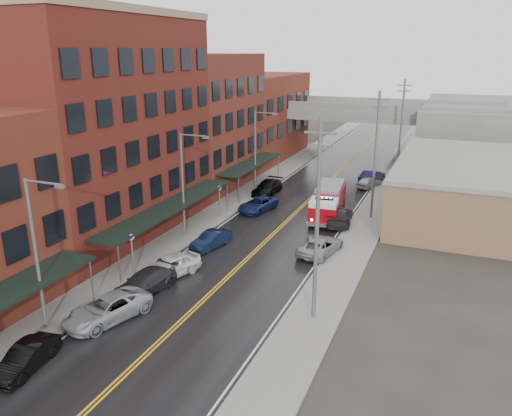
% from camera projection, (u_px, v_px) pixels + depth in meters
% --- Properties ---
extents(road, '(11.00, 160.00, 0.02)m').
position_uv_depth(road, '(282.00, 225.00, 45.87)').
color(road, black).
rests_on(road, ground).
extents(sidewalk_left, '(3.00, 160.00, 0.15)m').
position_uv_depth(sidewalk_left, '(212.00, 215.00, 48.46)').
color(sidewalk_left, slate).
rests_on(sidewalk_left, ground).
extents(sidewalk_right, '(3.00, 160.00, 0.15)m').
position_uv_depth(sidewalk_right, '(362.00, 235.00, 43.23)').
color(sidewalk_right, slate).
rests_on(sidewalk_right, ground).
extents(curb_left, '(0.30, 160.00, 0.15)m').
position_uv_depth(curb_left, '(227.00, 217.00, 47.87)').
color(curb_left, gray).
rests_on(curb_left, ground).
extents(curb_right, '(0.30, 160.00, 0.15)m').
position_uv_depth(curb_right, '(343.00, 233.00, 43.82)').
color(curb_right, gray).
rests_on(curb_right, ground).
extents(brick_building_b, '(9.00, 20.00, 18.00)m').
position_uv_depth(brick_building_b, '(107.00, 130.00, 41.72)').
color(brick_building_b, '#5B1E18').
rests_on(brick_building_b, ground).
extents(brick_building_c, '(9.00, 15.00, 15.00)m').
position_uv_depth(brick_building_c, '(205.00, 122.00, 57.63)').
color(brick_building_c, maroon).
rests_on(brick_building_c, ground).
extents(brick_building_far, '(9.00, 20.00, 12.00)m').
position_uv_depth(brick_building_far, '(260.00, 117.00, 73.53)').
color(brick_building_far, maroon).
rests_on(brick_building_far, ground).
extents(tan_building, '(14.00, 22.00, 5.00)m').
position_uv_depth(tan_building, '(473.00, 190.00, 48.20)').
color(tan_building, '#8E664C').
rests_on(tan_building, ground).
extents(right_far_block, '(18.00, 30.00, 8.00)m').
position_uv_depth(right_far_block, '(487.00, 131.00, 73.51)').
color(right_far_block, slate).
rests_on(right_far_block, ground).
extents(awning_1, '(2.60, 18.00, 3.09)m').
position_uv_depth(awning_1, '(170.00, 207.00, 41.47)').
color(awning_1, black).
rests_on(awning_1, ground).
extents(awning_2, '(2.60, 13.00, 3.09)m').
position_uv_depth(awning_2, '(251.00, 164.00, 56.92)').
color(awning_2, black).
rests_on(awning_2, ground).
extents(globe_lamp_1, '(0.44, 0.44, 3.12)m').
position_uv_depth(globe_lamp_1, '(132.00, 245.00, 35.10)').
color(globe_lamp_1, '#59595B').
rests_on(globe_lamp_1, ground).
extents(globe_lamp_2, '(0.44, 0.44, 3.12)m').
position_uv_depth(globe_lamp_2, '(219.00, 194.00, 47.46)').
color(globe_lamp_2, '#59595B').
rests_on(globe_lamp_2, ground).
extents(street_lamp_0, '(2.64, 0.22, 9.00)m').
position_uv_depth(street_lamp_0, '(38.00, 247.00, 27.22)').
color(street_lamp_0, '#59595B').
rests_on(street_lamp_0, ground).
extents(street_lamp_1, '(2.64, 0.22, 9.00)m').
position_uv_depth(street_lamp_1, '(185.00, 179.00, 41.35)').
color(street_lamp_1, '#59595B').
rests_on(street_lamp_1, ground).
extents(street_lamp_2, '(2.64, 0.22, 9.00)m').
position_uv_depth(street_lamp_2, '(257.00, 146.00, 55.47)').
color(street_lamp_2, '#59595B').
rests_on(street_lamp_2, ground).
extents(utility_pole_0, '(1.80, 0.24, 12.00)m').
position_uv_depth(utility_pole_0, '(317.00, 219.00, 28.13)').
color(utility_pole_0, '#59595B').
rests_on(utility_pole_0, ground).
extents(utility_pole_1, '(1.80, 0.24, 12.00)m').
position_uv_depth(utility_pole_1, '(375.00, 154.00, 45.79)').
color(utility_pole_1, '#59595B').
rests_on(utility_pole_1, ground).
extents(utility_pole_2, '(1.80, 0.24, 12.00)m').
position_uv_depth(utility_pole_2, '(401.00, 125.00, 63.44)').
color(utility_pole_2, '#59595B').
rests_on(utility_pole_2, ground).
extents(overpass, '(40.00, 10.00, 7.50)m').
position_uv_depth(overpass, '(356.00, 118.00, 72.30)').
color(overpass, slate).
rests_on(overpass, ground).
extents(fire_truck, '(3.95, 8.30, 2.94)m').
position_uv_depth(fire_truck, '(328.00, 201.00, 47.70)').
color(fire_truck, maroon).
rests_on(fire_truck, ground).
extents(parked_car_left_1, '(1.92, 4.16, 1.32)m').
position_uv_depth(parked_car_left_1, '(26.00, 358.00, 25.07)').
color(parked_car_left_1, black).
rests_on(parked_car_left_1, ground).
extents(parked_car_left_2, '(3.99, 5.88, 1.50)m').
position_uv_depth(parked_car_left_2, '(107.00, 309.00, 29.65)').
color(parked_car_left_2, '#9A9DA1').
rests_on(parked_car_left_2, ground).
extents(parked_car_left_3, '(2.84, 5.28, 1.46)m').
position_uv_depth(parked_car_left_3, '(145.00, 283.00, 33.00)').
color(parked_car_left_3, '#252427').
rests_on(parked_car_left_3, ground).
extents(parked_car_left_4, '(3.29, 5.07, 1.61)m').
position_uv_depth(parked_car_left_4, '(171.00, 266.00, 35.34)').
color(parked_car_left_4, silver).
rests_on(parked_car_left_4, ground).
extents(parked_car_left_5, '(2.23, 4.23, 1.32)m').
position_uv_depth(parked_car_left_5, '(211.00, 240.00, 40.62)').
color(parked_car_left_5, '#0E1832').
rests_on(parked_car_left_5, ground).
extents(parked_car_left_6, '(3.19, 5.24, 1.36)m').
position_uv_depth(parked_car_left_6, '(258.00, 204.00, 49.83)').
color(parked_car_left_6, '#15224F').
rests_on(parked_car_left_6, ground).
extents(parked_car_left_7, '(2.24, 5.29, 1.52)m').
position_uv_depth(parked_car_left_7, '(267.00, 188.00, 55.55)').
color(parked_car_left_7, black).
rests_on(parked_car_left_7, ground).
extents(parked_car_right_0, '(3.13, 5.27, 1.37)m').
position_uv_depth(parked_car_right_0, '(321.00, 246.00, 39.31)').
color(parked_car_right_0, gray).
rests_on(parked_car_right_0, ground).
extents(parked_car_right_1, '(2.90, 5.70, 1.58)m').
position_uv_depth(parked_car_right_1, '(339.00, 216.00, 46.12)').
color(parked_car_right_1, black).
rests_on(parked_car_right_1, ground).
extents(parked_car_right_2, '(2.73, 4.18, 1.32)m').
position_uv_depth(parked_car_right_2, '(369.00, 182.00, 58.18)').
color(parked_car_right_2, '#B8B8B8').
rests_on(parked_car_right_2, ground).
extents(parked_car_right_3, '(2.63, 5.13, 1.61)m').
position_uv_depth(parked_car_right_3, '(372.00, 177.00, 60.15)').
color(parked_car_right_3, black).
rests_on(parked_car_right_3, ground).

